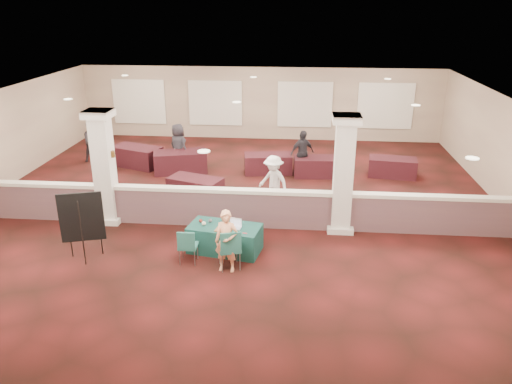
# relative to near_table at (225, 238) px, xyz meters

# --- Properties ---
(ground) EXTENTS (16.00, 16.00, 0.00)m
(ground) POSITION_rel_near_table_xyz_m (-0.04, 3.00, -0.34)
(ground) COLOR #3F100F
(ground) RESTS_ON ground
(wall_back) EXTENTS (16.00, 0.04, 3.20)m
(wall_back) POSITION_rel_near_table_xyz_m (-0.04, 11.00, 1.26)
(wall_back) COLOR gray
(wall_back) RESTS_ON ground
(wall_front) EXTENTS (16.00, 0.04, 3.20)m
(wall_front) POSITION_rel_near_table_xyz_m (-0.04, -5.00, 1.26)
(wall_front) COLOR gray
(wall_front) RESTS_ON ground
(ceiling) EXTENTS (16.00, 16.00, 0.02)m
(ceiling) POSITION_rel_near_table_xyz_m (-0.04, 3.00, 2.86)
(ceiling) COLOR silver
(ceiling) RESTS_ON wall_back
(partition_wall) EXTENTS (15.60, 0.28, 1.10)m
(partition_wall) POSITION_rel_near_table_xyz_m (-0.04, 1.50, 0.23)
(partition_wall) COLOR brown
(partition_wall) RESTS_ON ground
(column_left) EXTENTS (0.72, 0.72, 3.20)m
(column_left) POSITION_rel_near_table_xyz_m (-3.54, 1.50, 1.30)
(column_left) COLOR silver
(column_left) RESTS_ON ground
(column_right) EXTENTS (0.72, 0.72, 3.20)m
(column_right) POSITION_rel_near_table_xyz_m (2.96, 1.50, 1.30)
(column_right) COLOR silver
(column_right) RESTS_ON ground
(sconce_left) EXTENTS (0.12, 0.12, 0.18)m
(sconce_left) POSITION_rel_near_table_xyz_m (-3.82, 1.50, 1.66)
(sconce_left) COLOR brown
(sconce_left) RESTS_ON column_left
(sconce_right) EXTENTS (0.12, 0.12, 0.18)m
(sconce_right) POSITION_rel_near_table_xyz_m (-3.26, 1.50, 1.66)
(sconce_right) COLOR brown
(sconce_right) RESTS_ON column_left
(near_table) EXTENTS (1.90, 1.19, 0.68)m
(near_table) POSITION_rel_near_table_xyz_m (0.00, 0.00, 0.00)
(near_table) COLOR #0F3735
(near_table) RESTS_ON ground
(conf_chair_main) EXTENTS (0.63, 0.63, 1.00)m
(conf_chair_main) POSITION_rel_near_table_xyz_m (0.26, -0.90, 0.25)
(conf_chair_main) COLOR #1F5B53
(conf_chair_main) RESTS_ON ground
(conf_chair_side) EXTENTS (0.44, 0.45, 0.88)m
(conf_chair_side) POSITION_rel_near_table_xyz_m (-0.78, -0.74, 0.18)
(conf_chair_side) COLOR #1F5B53
(conf_chair_side) RESTS_ON ground
(easel_board) EXTENTS (0.99, 0.60, 1.73)m
(easel_board) POSITION_rel_near_table_xyz_m (-3.29, -0.75, 0.76)
(easel_board) COLOR black
(easel_board) RESTS_ON ground
(woman) EXTENTS (0.57, 0.40, 1.50)m
(woman) POSITION_rel_near_table_xyz_m (0.19, -0.96, 0.41)
(woman) COLOR tan
(woman) RESTS_ON ground
(far_table_front_left) EXTENTS (2.07, 1.41, 0.77)m
(far_table_front_left) POSITION_rel_near_table_xyz_m (-2.54, 6.00, 0.04)
(far_table_front_left) COLOR black
(far_table_front_left) RESTS_ON ground
(far_table_front_center) EXTENTS (1.86, 1.35, 0.68)m
(far_table_front_center) POSITION_rel_near_table_xyz_m (-1.46, 3.46, 0.00)
(far_table_front_center) COLOR black
(far_table_front_center) RESTS_ON ground
(far_table_front_right) EXTENTS (1.73, 0.95, 0.68)m
(far_table_front_right) POSITION_rel_near_table_xyz_m (2.46, 6.00, 0.00)
(far_table_front_right) COLOR black
(far_table_front_right) RESTS_ON ground
(far_table_back_left) EXTENTS (2.06, 1.54, 0.75)m
(far_table_back_left) POSITION_rel_near_table_xyz_m (-4.35, 6.53, 0.04)
(far_table_back_left) COLOR black
(far_table_back_left) RESTS_ON ground
(far_table_back_center) EXTENTS (1.80, 1.07, 0.69)m
(far_table_back_center) POSITION_rel_near_table_xyz_m (0.66, 6.20, 0.01)
(far_table_back_center) COLOR black
(far_table_back_center) RESTS_ON ground
(far_table_back_right) EXTENTS (1.74, 1.04, 0.67)m
(far_table_back_right) POSITION_rel_near_table_xyz_m (5.11, 6.20, -0.00)
(far_table_back_right) COLOR black
(far_table_back_right) RESTS_ON ground
(attendee_a) EXTENTS (0.85, 0.81, 1.58)m
(attendee_a) POSITION_rel_near_table_xyz_m (-6.22, 7.00, 0.45)
(attendee_a) COLOR black
(attendee_a) RESTS_ON ground
(attendee_b) EXTENTS (1.12, 0.98, 1.61)m
(attendee_b) POSITION_rel_near_table_xyz_m (1.04, 3.00, 0.47)
(attendee_b) COLOR #B8B8B3
(attendee_b) RESTS_ON ground
(attendee_c) EXTENTS (1.05, 0.91, 1.63)m
(attendee_c) POSITION_rel_near_table_xyz_m (1.88, 6.07, 0.48)
(attendee_c) COLOR black
(attendee_c) RESTS_ON ground
(attendee_d) EXTENTS (0.94, 0.83, 1.67)m
(attendee_d) POSITION_rel_near_table_xyz_m (-2.71, 6.50, 0.50)
(attendee_d) COLOR black
(attendee_d) RESTS_ON ground
(laptop_base) EXTENTS (0.34, 0.27, 0.02)m
(laptop_base) POSITION_rel_near_table_xyz_m (0.27, -0.10, 0.35)
(laptop_base) COLOR silver
(laptop_base) RESTS_ON near_table
(laptop_screen) EXTENTS (0.30, 0.07, 0.20)m
(laptop_screen) POSITION_rel_near_table_xyz_m (0.28, 0.01, 0.46)
(laptop_screen) COLOR silver
(laptop_screen) RESTS_ON near_table
(screen_glow) EXTENTS (0.27, 0.05, 0.18)m
(screen_glow) POSITION_rel_near_table_xyz_m (0.28, 0.00, 0.44)
(screen_glow) COLOR silver
(screen_glow) RESTS_ON near_table
(knitting) EXTENTS (0.42, 0.34, 0.03)m
(knitting) POSITION_rel_near_table_xyz_m (0.00, -0.24, 0.35)
(knitting) COLOR #CC6620
(knitting) RESTS_ON near_table
(yarn_cream) EXTENTS (0.10, 0.10, 0.10)m
(yarn_cream) POSITION_rel_near_table_xyz_m (-0.52, 0.00, 0.39)
(yarn_cream) COLOR beige
(yarn_cream) RESTS_ON near_table
(yarn_red) EXTENTS (0.09, 0.09, 0.09)m
(yarn_red) POSITION_rel_near_table_xyz_m (-0.63, 0.17, 0.39)
(yarn_red) COLOR maroon
(yarn_red) RESTS_ON near_table
(yarn_grey) EXTENTS (0.10, 0.10, 0.10)m
(yarn_grey) POSITION_rel_near_table_xyz_m (-0.39, 0.19, 0.39)
(yarn_grey) COLOR #4C4D51
(yarn_grey) RESTS_ON near_table
(scissors) EXTENTS (0.11, 0.05, 0.01)m
(scissors) POSITION_rel_near_table_xyz_m (0.55, -0.37, 0.34)
(scissors) COLOR red
(scissors) RESTS_ON near_table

